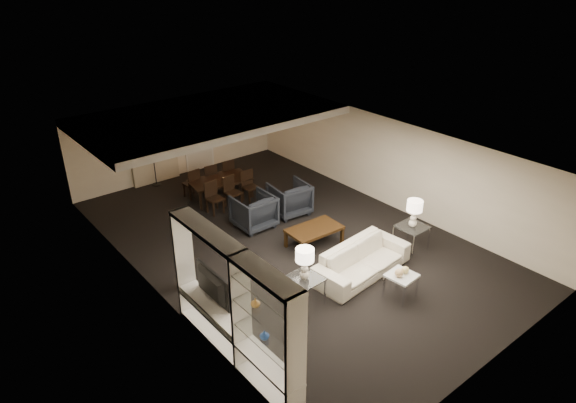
% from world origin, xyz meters
% --- Properties ---
extents(floor, '(11.00, 11.00, 0.00)m').
position_xyz_m(floor, '(0.00, 0.00, 0.00)').
color(floor, black).
rests_on(floor, ground).
extents(ceiling, '(7.00, 11.00, 0.02)m').
position_xyz_m(ceiling, '(0.00, 0.00, 2.50)').
color(ceiling, silver).
rests_on(ceiling, ground).
extents(wall_back, '(7.00, 0.02, 2.50)m').
position_xyz_m(wall_back, '(0.00, 5.50, 1.25)').
color(wall_back, beige).
rests_on(wall_back, ground).
extents(wall_front, '(7.00, 0.02, 2.50)m').
position_xyz_m(wall_front, '(0.00, -5.50, 1.25)').
color(wall_front, beige).
rests_on(wall_front, ground).
extents(wall_left, '(0.02, 11.00, 2.50)m').
position_xyz_m(wall_left, '(-3.50, 0.00, 1.25)').
color(wall_left, beige).
rests_on(wall_left, ground).
extents(wall_right, '(0.02, 11.00, 2.50)m').
position_xyz_m(wall_right, '(3.50, 0.00, 1.25)').
color(wall_right, beige).
rests_on(wall_right, ground).
extents(ceiling_soffit, '(7.00, 4.00, 0.20)m').
position_xyz_m(ceiling_soffit, '(0.00, 3.50, 2.40)').
color(ceiling_soffit, silver).
rests_on(ceiling_soffit, ceiling).
extents(curtains, '(1.50, 0.12, 2.40)m').
position_xyz_m(curtains, '(-0.90, 5.42, 1.20)').
color(curtains, beige).
rests_on(curtains, wall_back).
extents(door, '(0.90, 0.05, 2.10)m').
position_xyz_m(door, '(0.70, 5.47, 1.05)').
color(door, silver).
rests_on(door, wall_back).
extents(painting, '(0.95, 0.04, 0.65)m').
position_xyz_m(painting, '(2.10, 5.46, 1.55)').
color(painting, '#142D38').
rests_on(painting, wall_back).
extents(media_unit, '(0.38, 3.40, 2.35)m').
position_xyz_m(media_unit, '(-3.31, -2.60, 1.18)').
color(media_unit, white).
rests_on(media_unit, wall_left).
extents(pendant_light, '(0.52, 0.52, 0.24)m').
position_xyz_m(pendant_light, '(0.30, 3.50, 1.92)').
color(pendant_light, '#D8591E').
rests_on(pendant_light, ceiling_soffit).
extents(sofa, '(2.49, 1.15, 0.71)m').
position_xyz_m(sofa, '(0.38, -2.16, 0.35)').
color(sofa, beige).
rests_on(sofa, floor).
extents(coffee_table, '(1.36, 0.84, 0.48)m').
position_xyz_m(coffee_table, '(0.38, -0.56, 0.24)').
color(coffee_table, black).
rests_on(coffee_table, floor).
extents(armchair_left, '(0.97, 1.00, 0.90)m').
position_xyz_m(armchair_left, '(-0.22, 1.14, 0.45)').
color(armchair_left, black).
rests_on(armchair_left, floor).
extents(armchair_right, '(1.07, 1.10, 0.90)m').
position_xyz_m(armchair_right, '(0.98, 1.14, 0.45)').
color(armchair_right, black).
rests_on(armchair_right, floor).
extents(side_table_left, '(0.69, 0.69, 0.62)m').
position_xyz_m(side_table_left, '(-1.32, -2.16, 0.31)').
color(side_table_left, white).
rests_on(side_table_left, floor).
extents(side_table_right, '(0.68, 0.68, 0.62)m').
position_xyz_m(side_table_right, '(2.08, -2.16, 0.31)').
color(side_table_right, silver).
rests_on(side_table_right, floor).
extents(table_lamp_left, '(0.42, 0.42, 0.69)m').
position_xyz_m(table_lamp_left, '(-1.32, -2.16, 0.96)').
color(table_lamp_left, beige).
rests_on(table_lamp_left, side_table_left).
extents(table_lamp_right, '(0.38, 0.38, 0.69)m').
position_xyz_m(table_lamp_right, '(2.08, -2.16, 0.96)').
color(table_lamp_right, beige).
rests_on(table_lamp_right, side_table_right).
extents(marble_table, '(0.61, 0.61, 0.55)m').
position_xyz_m(marble_table, '(0.38, -3.26, 0.28)').
color(marble_table, white).
rests_on(marble_table, floor).
extents(gold_gourd_a, '(0.18, 0.18, 0.18)m').
position_xyz_m(gold_gourd_a, '(0.28, -3.26, 0.64)').
color(gold_gourd_a, tan).
rests_on(gold_gourd_a, marble_table).
extents(gold_gourd_b, '(0.15, 0.15, 0.15)m').
position_xyz_m(gold_gourd_b, '(0.48, -3.26, 0.63)').
color(gold_gourd_b, '#DAC173').
rests_on(gold_gourd_b, marble_table).
extents(television, '(1.08, 0.14, 0.62)m').
position_xyz_m(television, '(-3.28, -1.74, 1.06)').
color(television, black).
rests_on(television, media_unit).
extents(vase_blue, '(0.15, 0.15, 0.16)m').
position_xyz_m(vase_blue, '(-3.31, -3.49, 1.14)').
color(vase_blue, '#244A9E').
rests_on(vase_blue, media_unit).
extents(vase_amber, '(0.15, 0.15, 0.16)m').
position_xyz_m(vase_amber, '(-3.31, -3.28, 1.64)').
color(vase_amber, gold).
rests_on(vase_amber, media_unit).
extents(floor_speaker, '(0.17, 0.17, 1.18)m').
position_xyz_m(floor_speaker, '(-3.00, -0.10, 0.59)').
color(floor_speaker, black).
rests_on(floor_speaker, floor).
extents(dining_table, '(1.85, 1.20, 0.61)m').
position_xyz_m(dining_table, '(-0.00, 3.09, 0.30)').
color(dining_table, black).
rests_on(dining_table, floor).
extents(chair_nl, '(0.43, 0.43, 0.90)m').
position_xyz_m(chair_nl, '(-0.60, 2.44, 0.45)').
color(chair_nl, black).
rests_on(chair_nl, floor).
extents(chair_nm, '(0.47, 0.47, 0.90)m').
position_xyz_m(chair_nm, '(-0.00, 2.44, 0.45)').
color(chair_nm, black).
rests_on(chair_nm, floor).
extents(chair_nr, '(0.43, 0.43, 0.90)m').
position_xyz_m(chair_nr, '(0.60, 2.44, 0.45)').
color(chair_nr, black).
rests_on(chair_nr, floor).
extents(chair_fl, '(0.45, 0.45, 0.90)m').
position_xyz_m(chair_fl, '(-0.60, 3.74, 0.45)').
color(chair_fl, black).
rests_on(chair_fl, floor).
extents(chair_fm, '(0.46, 0.46, 0.90)m').
position_xyz_m(chair_fm, '(-0.00, 3.74, 0.45)').
color(chair_fm, black).
rests_on(chair_fm, floor).
extents(chair_fr, '(0.45, 0.45, 0.90)m').
position_xyz_m(chair_fr, '(0.60, 3.74, 0.45)').
color(chair_fr, black).
rests_on(chair_fr, floor).
extents(floor_lamp, '(0.33, 0.33, 1.91)m').
position_xyz_m(floor_lamp, '(-1.03, 5.20, 0.95)').
color(floor_lamp, black).
rests_on(floor_lamp, floor).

